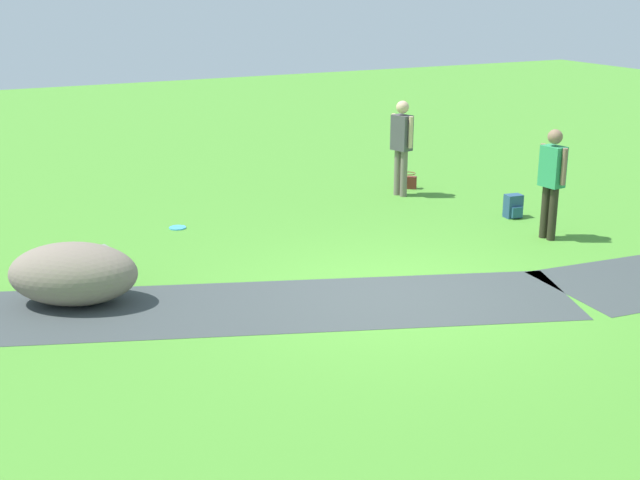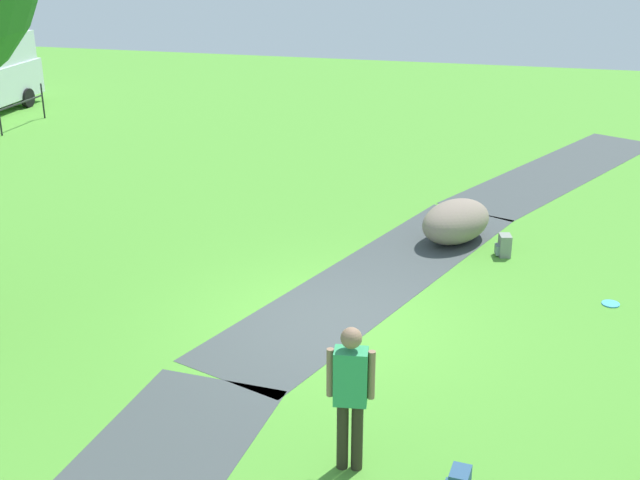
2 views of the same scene
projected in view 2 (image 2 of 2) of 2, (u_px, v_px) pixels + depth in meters
ground_plane at (330, 321)px, 12.59m from camera, size 48.00×48.00×0.00m
footpath_segment_mid at (376, 278)px, 14.08m from camera, size 8.14×4.40×0.01m
footpath_segment_far at (560, 170)px, 19.99m from camera, size 7.95×5.22×0.01m
lawn_boulder at (456, 221)px, 15.52m from camera, size 1.92×1.67×0.79m
man_near_boulder at (351, 389)px, 8.88m from camera, size 0.28×0.52×1.74m
backpack_by_boulder at (504, 246)px, 14.93m from camera, size 0.32×0.31×0.40m
frisbee_on_grass at (611, 304)px, 13.12m from camera, size 0.28×0.28×0.02m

